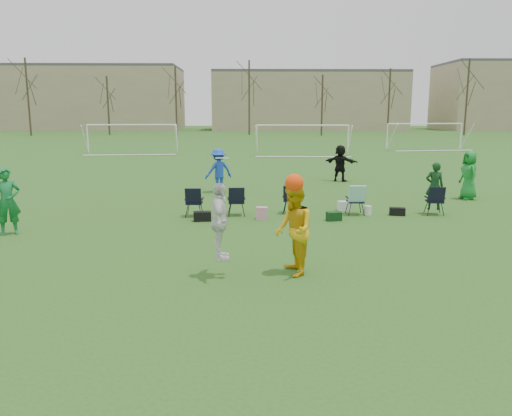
{
  "coord_description": "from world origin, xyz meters",
  "views": [
    {
      "loc": [
        -0.52,
        -8.18,
        3.35
      ],
      "look_at": [
        -0.3,
        2.83,
        1.25
      ],
      "focal_mm": 35.0,
      "sensor_mm": 36.0,
      "label": 1
    }
  ],
  "objects_px": {
    "goal_left": "(132,131)",
    "goal_mid": "(302,131)",
    "fielder_black": "(340,163)",
    "center_contest": "(272,226)",
    "fielder_blue": "(219,171)",
    "fielder_green_far": "(469,175)",
    "fielder_green_near": "(7,201)",
    "goal_right": "(425,129)"
  },
  "relations": [
    {
      "from": "goal_left",
      "to": "goal_mid",
      "type": "distance_m",
      "value": 14.14
    },
    {
      "from": "fielder_black",
      "to": "center_contest",
      "type": "relative_size",
      "value": 0.73
    },
    {
      "from": "fielder_black",
      "to": "goal_left",
      "type": "bearing_deg",
      "value": -20.27
    },
    {
      "from": "fielder_black",
      "to": "fielder_blue",
      "type": "bearing_deg",
      "value": 61.02
    },
    {
      "from": "goal_left",
      "to": "fielder_black",
      "type": "bearing_deg",
      "value": -56.05
    },
    {
      "from": "fielder_black",
      "to": "goal_mid",
      "type": "xyz_separation_m",
      "value": [
        -0.17,
        15.52,
        1.02
      ]
    },
    {
      "from": "fielder_green_far",
      "to": "center_contest",
      "type": "relative_size",
      "value": 0.76
    },
    {
      "from": "fielder_green_near",
      "to": "fielder_green_far",
      "type": "height_order",
      "value": "fielder_green_far"
    },
    {
      "from": "fielder_blue",
      "to": "goal_left",
      "type": "height_order",
      "value": "goal_left"
    },
    {
      "from": "fielder_green_near",
      "to": "goal_mid",
      "type": "distance_m",
      "value": 28.69
    },
    {
      "from": "fielder_green_far",
      "to": "center_contest",
      "type": "bearing_deg",
      "value": -48.26
    },
    {
      "from": "fielder_blue",
      "to": "fielder_black",
      "type": "relative_size",
      "value": 1.03
    },
    {
      "from": "goal_right",
      "to": "fielder_green_far",
      "type": "bearing_deg",
      "value": -114.1
    },
    {
      "from": "fielder_blue",
      "to": "goal_left",
      "type": "bearing_deg",
      "value": -95.99
    },
    {
      "from": "goal_left",
      "to": "goal_mid",
      "type": "height_order",
      "value": "same"
    },
    {
      "from": "fielder_black",
      "to": "goal_mid",
      "type": "height_order",
      "value": "goal_mid"
    },
    {
      "from": "fielder_blue",
      "to": "fielder_black",
      "type": "bearing_deg",
      "value": -177.38
    },
    {
      "from": "fielder_blue",
      "to": "center_contest",
      "type": "height_order",
      "value": "center_contest"
    },
    {
      "from": "fielder_green_far",
      "to": "goal_right",
      "type": "relative_size",
      "value": 0.26
    },
    {
      "from": "goal_mid",
      "to": "goal_left",
      "type": "bearing_deg",
      "value": 175.87
    },
    {
      "from": "center_contest",
      "to": "goal_left",
      "type": "bearing_deg",
      "value": 107.28
    },
    {
      "from": "goal_mid",
      "to": "fielder_blue",
      "type": "bearing_deg",
      "value": -102.74
    },
    {
      "from": "fielder_green_far",
      "to": "fielder_black",
      "type": "bearing_deg",
      "value": -149.41
    },
    {
      "from": "fielder_green_near",
      "to": "center_contest",
      "type": "bearing_deg",
      "value": -55.74
    },
    {
      "from": "fielder_blue",
      "to": "goal_right",
      "type": "xyz_separation_m",
      "value": [
        17.7,
        24.94,
        0.99
      ]
    },
    {
      "from": "fielder_blue",
      "to": "fielder_green_far",
      "type": "distance_m",
      "value": 10.12
    },
    {
      "from": "fielder_green_near",
      "to": "center_contest",
      "type": "height_order",
      "value": "center_contest"
    },
    {
      "from": "goal_right",
      "to": "fielder_blue",
      "type": "bearing_deg",
      "value": -133.36
    },
    {
      "from": "center_contest",
      "to": "goal_mid",
      "type": "distance_m",
      "value": 30.42
    },
    {
      "from": "fielder_green_far",
      "to": "goal_left",
      "type": "bearing_deg",
      "value": -148.06
    },
    {
      "from": "fielder_green_near",
      "to": "fielder_green_far",
      "type": "bearing_deg",
      "value": -8.46
    },
    {
      "from": "center_contest",
      "to": "goal_mid",
      "type": "relative_size",
      "value": 0.34
    },
    {
      "from": "fielder_black",
      "to": "goal_mid",
      "type": "bearing_deg",
      "value": -58.61
    },
    {
      "from": "fielder_green_near",
      "to": "goal_right",
      "type": "xyz_separation_m",
      "value": [
        23.15,
        32.42,
        0.98
      ]
    },
    {
      "from": "fielder_blue",
      "to": "goal_mid",
      "type": "height_order",
      "value": "goal_mid"
    },
    {
      "from": "fielder_black",
      "to": "goal_mid",
      "type": "relative_size",
      "value": 0.24
    },
    {
      "from": "center_contest",
      "to": "goal_right",
      "type": "xyz_separation_m",
      "value": [
        16.0,
        36.15,
        0.87
      ]
    },
    {
      "from": "goal_mid",
      "to": "fielder_black",
      "type": "bearing_deg",
      "value": -85.39
    },
    {
      "from": "goal_left",
      "to": "goal_mid",
      "type": "xyz_separation_m",
      "value": [
        14.0,
        -2.0,
        0.0
      ]
    },
    {
      "from": "center_contest",
      "to": "goal_left",
      "type": "height_order",
      "value": "center_contest"
    },
    {
      "from": "goal_left",
      "to": "goal_right",
      "type": "relative_size",
      "value": 1.01
    },
    {
      "from": "fielder_blue",
      "to": "fielder_black",
      "type": "distance_m",
      "value": 6.79
    }
  ]
}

